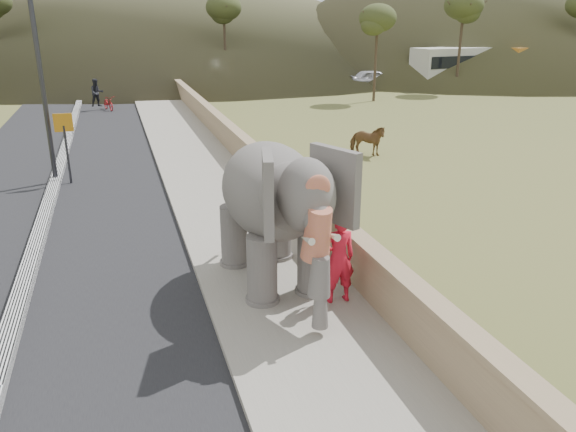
# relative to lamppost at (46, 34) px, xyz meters

# --- Properties ---
(ground) EXTENTS (160.00, 160.00, 0.00)m
(ground) POSITION_rel_lamppost_xyz_m (4.69, -12.49, -4.87)
(ground) COLOR olive
(ground) RESTS_ON ground
(road) EXTENTS (7.00, 120.00, 0.03)m
(road) POSITION_rel_lamppost_xyz_m (-0.31, -2.49, -4.86)
(road) COLOR black
(road) RESTS_ON ground
(median) EXTENTS (0.35, 120.00, 0.22)m
(median) POSITION_rel_lamppost_xyz_m (-0.31, -2.49, -4.76)
(median) COLOR black
(median) RESTS_ON ground
(walkway) EXTENTS (3.00, 120.00, 0.15)m
(walkway) POSITION_rel_lamppost_xyz_m (4.69, -2.49, -4.80)
(walkway) COLOR #9E9687
(walkway) RESTS_ON ground
(parapet) EXTENTS (0.30, 120.00, 1.10)m
(parapet) POSITION_rel_lamppost_xyz_m (6.34, -2.49, -4.32)
(parapet) COLOR tan
(parapet) RESTS_ON ground
(lamppost) EXTENTS (1.76, 0.36, 8.00)m
(lamppost) POSITION_rel_lamppost_xyz_m (0.00, 0.00, 0.00)
(lamppost) COLOR #302F34
(lamppost) RESTS_ON ground
(signboard) EXTENTS (0.60, 0.08, 2.40)m
(signboard) POSITION_rel_lamppost_xyz_m (0.19, -0.27, -3.23)
(signboard) COLOR #2D2D33
(signboard) RESTS_ON ground
(cow) EXTENTS (1.59, 1.45, 1.26)m
(cow) POSITION_rel_lamppost_xyz_m (11.56, 0.55, -4.24)
(cow) COLOR brown
(cow) RESTS_ON ground
(distant_car) EXTENTS (4.35, 2.05, 1.44)m
(distant_car) POSITION_rel_lamppost_xyz_m (21.95, 21.73, -4.15)
(distant_car) COLOR #B7B6BD
(distant_car) RESTS_ON ground
(bus_white) EXTENTS (11.23, 3.94, 3.10)m
(bus_white) POSITION_rel_lamppost_xyz_m (30.11, 20.43, -3.32)
(bus_white) COLOR beige
(bus_white) RESTS_ON ground
(bus_orange) EXTENTS (11.27, 5.25, 3.10)m
(bus_orange) POSITION_rel_lamppost_xyz_m (37.29, 20.52, -3.32)
(bus_orange) COLOR #C47722
(bus_orange) RESTS_ON ground
(hill_far) EXTENTS (80.00, 80.00, 14.00)m
(hill_far) POSITION_rel_lamppost_xyz_m (9.69, 57.51, 2.13)
(hill_far) COLOR brown
(hill_far) RESTS_ON ground
(elephant_and_man) EXTENTS (2.49, 4.34, 3.04)m
(elephant_and_man) POSITION_rel_lamppost_xyz_m (4.71, -9.61, -3.22)
(elephant_and_man) COLOR slate
(elephant_and_man) RESTS_ON ground
(motorcyclist) EXTENTS (1.58, 1.73, 1.91)m
(motorcyclist) POSITION_rel_lamppost_xyz_m (1.23, 16.08, -4.11)
(motorcyclist) COLOR maroon
(motorcyclist) RESTS_ON ground
(trees) EXTENTS (47.92, 42.87, 8.23)m
(trees) POSITION_rel_lamppost_xyz_m (7.54, 15.56, -1.08)
(trees) COLOR #473828
(trees) RESTS_ON ground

